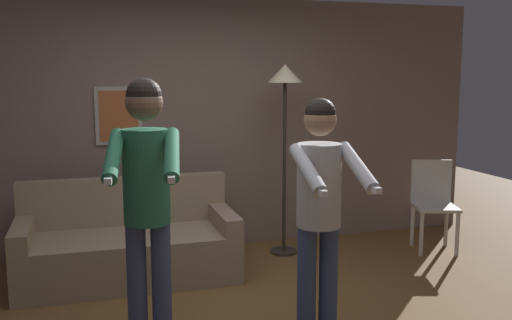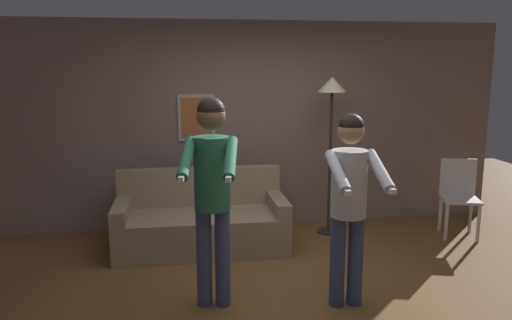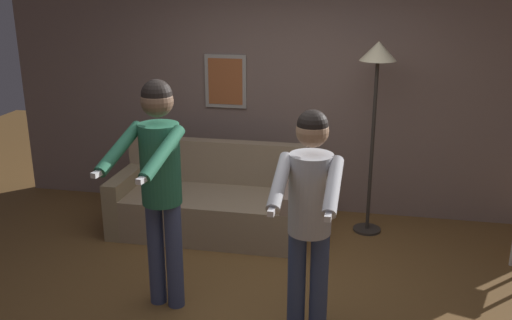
{
  "view_description": "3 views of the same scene",
  "coord_description": "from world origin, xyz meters",
  "px_view_note": "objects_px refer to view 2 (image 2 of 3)",
  "views": [
    {
      "loc": [
        -1.05,
        -3.71,
        1.82
      ],
      "look_at": [
        0.05,
        0.0,
        1.24
      ],
      "focal_mm": 40.0,
      "sensor_mm": 36.0,
      "label": 1
    },
    {
      "loc": [
        -0.95,
        -4.1,
        2.04
      ],
      "look_at": [
        -0.33,
        -0.03,
        1.27
      ],
      "focal_mm": 35.0,
      "sensor_mm": 36.0,
      "label": 2
    },
    {
      "loc": [
        0.78,
        -3.83,
        2.48
      ],
      "look_at": [
        0.02,
        -0.04,
        1.24
      ],
      "focal_mm": 40.0,
      "sensor_mm": 36.0,
      "label": 3
    }
  ],
  "objects_px": {
    "person_standing_right": "(349,193)",
    "dining_chair_distant": "(459,192)",
    "couch": "(201,224)",
    "torchiere_lamp": "(332,102)",
    "person_standing_left": "(212,181)"
  },
  "relations": [
    {
      "from": "torchiere_lamp",
      "to": "person_standing_right",
      "type": "xyz_separation_m",
      "value": [
        -0.41,
        -1.89,
        -0.61
      ]
    },
    {
      "from": "person_standing_right",
      "to": "dining_chair_distant",
      "type": "height_order",
      "value": "person_standing_right"
    },
    {
      "from": "torchiere_lamp",
      "to": "person_standing_right",
      "type": "bearing_deg",
      "value": -102.33
    },
    {
      "from": "torchiere_lamp",
      "to": "person_standing_left",
      "type": "relative_size",
      "value": 1.07
    },
    {
      "from": "torchiere_lamp",
      "to": "dining_chair_distant",
      "type": "xyz_separation_m",
      "value": [
        1.54,
        -0.3,
        -1.09
      ]
    },
    {
      "from": "person_standing_left",
      "to": "person_standing_right",
      "type": "relative_size",
      "value": 1.08
    },
    {
      "from": "couch",
      "to": "dining_chair_distant",
      "type": "height_order",
      "value": "dining_chair_distant"
    },
    {
      "from": "person_standing_left",
      "to": "dining_chair_distant",
      "type": "relative_size",
      "value": 1.93
    },
    {
      "from": "couch",
      "to": "person_standing_left",
      "type": "xyz_separation_m",
      "value": [
        0.04,
        -1.43,
        0.83
      ]
    },
    {
      "from": "person_standing_right",
      "to": "dining_chair_distant",
      "type": "bearing_deg",
      "value": 39.08
    },
    {
      "from": "person_standing_left",
      "to": "dining_chair_distant",
      "type": "height_order",
      "value": "person_standing_left"
    },
    {
      "from": "person_standing_left",
      "to": "dining_chair_distant",
      "type": "distance_m",
      "value": 3.45
    },
    {
      "from": "couch",
      "to": "torchiere_lamp",
      "type": "xyz_separation_m",
      "value": [
        1.58,
        0.3,
        1.34
      ]
    },
    {
      "from": "couch",
      "to": "dining_chair_distant",
      "type": "xyz_separation_m",
      "value": [
        3.13,
        -0.0,
        0.25
      ]
    },
    {
      "from": "person_standing_left",
      "to": "dining_chair_distant",
      "type": "bearing_deg",
      "value": 24.81
    }
  ]
}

